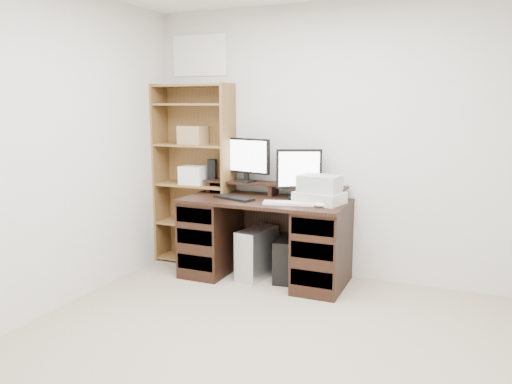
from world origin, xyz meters
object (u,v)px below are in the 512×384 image
Objects in this scene: tower_black at (286,259)px; monitor_small at (299,172)px; monitor_wide at (246,157)px; tower_silver at (257,253)px; printer at (320,198)px; bookshelf at (195,173)px; desk at (265,238)px.

monitor_small is at bearing 45.95° from tower_black.
monitor_wide is 1.25× the size of tower_black.
tower_silver is (-0.35, -0.14, -0.76)m from monitor_small.
monitor_wide reaches higher than printer.
tower_silver is 0.26× the size of bookshelf.
monitor_small is 0.25× the size of bookshelf.
desk is 0.65m from printer.
tower_silver is (-0.59, -0.00, -0.57)m from printer.
printer is 1.38m from bookshelf.
desk is at bearing -174.44° from monitor_small.
tower_black is at bearing -5.89° from monitor_wide.
monitor_small is at bearing -3.28° from bookshelf.
bookshelf reaches higher than printer.
printer is (0.78, -0.18, -0.30)m from monitor_wide.
monitor_small is 0.34m from printer.
tower_silver is at bearing 178.96° from monitor_small.
monitor_wide is 1.12× the size of tower_silver.
bookshelf is (-0.58, 0.02, -0.18)m from monitor_wide.
monitor_wide is 0.91m from tower_silver.
monitor_wide is at bearing -2.27° from bookshelf.
desk reaches higher than tower_silver.
bookshelf reaches higher than monitor_wide.
monitor_wide is at bearing 153.38° from tower_black.
printer is 0.82m from tower_silver.
printer is at bearing 9.50° from tower_silver.
printer is 0.22× the size of bookshelf.
printer reaches higher than tower_black.
tower_black is at bearing -172.91° from printer.
desk is at bearing 5.90° from tower_silver.
tower_silver is at bearing 176.68° from desk.
monitor_wide reaches higher than desk.
bookshelf is at bearing -169.95° from monitor_wide.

